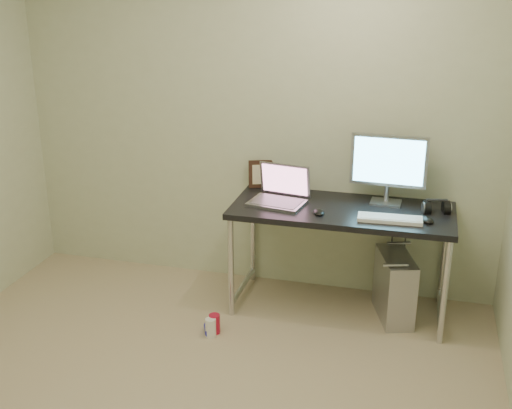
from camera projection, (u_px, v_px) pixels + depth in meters
The scene contains 16 objects.
wall_back at pixel (255, 118), 4.54m from camera, with size 3.50×0.02×2.50m, color beige.
desk at pixel (342, 220), 4.29m from camera, with size 1.47×0.64×0.75m.
tower_computer at pixel (394, 287), 4.32m from camera, with size 0.31×0.47×0.48m.
cable_a at pixel (392, 246), 4.54m from camera, with size 0.01×0.01×0.70m, color black.
cable_b at pixel (404, 251), 4.51m from camera, with size 0.01×0.01×0.72m, color black.
can_red at pixel (215, 324), 4.18m from camera, with size 0.07×0.07×0.13m, color #BA1132.
can_white at pixel (211, 328), 4.14m from camera, with size 0.07×0.07×0.13m, color white.
can_blue at pixel (209, 329), 4.18m from camera, with size 0.06×0.06×0.11m, color #1519C0.
laptop at pixel (280, 194), 4.35m from camera, with size 0.40×0.35×0.25m.
monitor at pixel (389, 164), 4.25m from camera, with size 0.51×0.16×0.47m.
keyboard at pixel (390, 219), 4.03m from camera, with size 0.40×0.13×0.02m, color white.
mouse_right at pixel (428, 219), 4.02m from camera, with size 0.07×0.12×0.04m, color black.
mouse_left at pixel (319, 211), 4.14m from camera, with size 0.07×0.11×0.04m, color black.
headphones at pixel (436, 208), 4.17m from camera, with size 0.19×0.11×0.11m.
picture_frame at pixel (266, 174), 4.64m from camera, with size 0.25×0.03×0.20m, color black.
webcam at pixel (289, 179), 4.57m from camera, with size 0.05×0.04×0.12m.
Camera 1 is at (1.16, -2.58, 2.22)m, focal length 45.00 mm.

